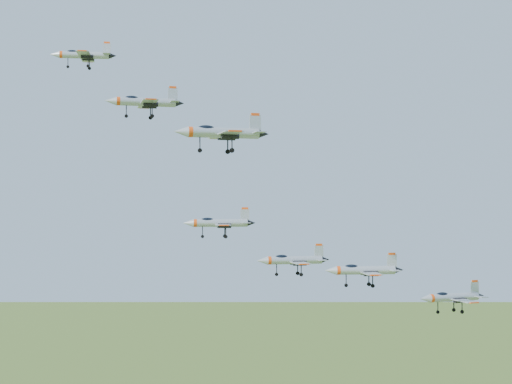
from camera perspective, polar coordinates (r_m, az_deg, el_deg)
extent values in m
cylinder|color=#A7ADB3|center=(122.34, -13.57, 10.60)|extent=(7.94, 1.18, 1.15)
cone|color=#A7ADB3|center=(122.99, -15.81, 10.55)|extent=(1.59, 1.15, 1.15)
cone|color=black|center=(121.88, -11.39, 10.64)|extent=(1.24, 0.98, 0.97)
ellipsoid|color=black|center=(122.67, -14.48, 10.78)|extent=(1.94, 0.83, 0.73)
cube|color=#A7ADB3|center=(119.87, -13.62, 10.74)|extent=(2.04, 3.89, 0.12)
cube|color=#A7ADB3|center=(124.68, -13.35, 10.28)|extent=(2.04, 3.89, 0.12)
cube|color=#A7ADB3|center=(122.21, -11.85, 11.18)|extent=(1.32, 0.11, 1.85)
cube|color=#E74910|center=(122.42, -11.85, 11.62)|extent=(0.97, 0.13, 0.31)
cylinder|color=#A7ADB3|center=(116.63, -8.78, 7.12)|extent=(9.52, 2.62, 1.36)
cone|color=#A7ADB3|center=(116.19, -11.58, 7.16)|extent=(2.05, 1.60, 1.36)
cone|color=black|center=(117.30, -6.12, 7.07)|extent=(1.61, 1.34, 1.16)
ellipsoid|color=black|center=(116.49, -9.92, 7.39)|extent=(2.41, 1.28, 0.86)
cube|color=#A7ADB3|center=(113.72, -8.53, 7.20)|extent=(3.01, 4.89, 0.15)
cube|color=#A7ADB3|center=(119.50, -8.83, 6.80)|extent=(3.01, 4.89, 0.15)
cube|color=#A7ADB3|center=(117.35, -6.68, 7.77)|extent=(1.57, 0.34, 2.20)
cube|color=#E74910|center=(117.53, -6.67, 8.32)|extent=(1.16, 0.30, 0.37)
cylinder|color=#A7ADB3|center=(96.69, -2.61, 4.75)|extent=(9.88, 2.94, 1.41)
cone|color=#A7ADB3|center=(95.50, -6.05, 4.83)|extent=(2.15, 1.70, 1.41)
cone|color=black|center=(98.14, 0.61, 4.66)|extent=(1.69, 1.43, 1.20)
ellipsoid|color=black|center=(96.22, -4.00, 5.10)|extent=(2.52, 1.38, 0.90)
cube|color=#A7ADB3|center=(93.77, -2.05, 4.76)|extent=(3.22, 5.12, 0.15)
cube|color=#A7ADB3|center=(99.65, -2.90, 4.42)|extent=(3.22, 5.12, 0.15)
cube|color=#A7ADB3|center=(97.96, -0.06, 5.53)|extent=(1.63, 0.39, 2.28)
cube|color=#E74910|center=(98.11, -0.06, 6.23)|extent=(1.20, 0.34, 0.38)
cylinder|color=#A7ADB3|center=(116.76, -2.86, -2.49)|extent=(8.82, 1.28, 1.27)
cone|color=#A7ADB3|center=(116.51, -5.46, -2.49)|extent=(1.77, 1.28, 1.27)
cone|color=black|center=(117.24, -0.37, -2.48)|extent=(1.37, 1.08, 1.08)
ellipsoid|color=black|center=(116.62, -3.92, -2.25)|extent=(2.16, 0.92, 0.81)
cube|color=#A7ADB3|center=(114.05, -2.66, -2.65)|extent=(2.26, 4.31, 0.14)
cube|color=#A7ADB3|center=(119.52, -2.86, -2.57)|extent=(2.26, 4.31, 0.14)
cube|color=#A7ADB3|center=(117.09, -0.90, -1.84)|extent=(1.47, 0.12, 2.06)
cube|color=#E74910|center=(117.08, -0.89, -1.31)|extent=(1.08, 0.14, 0.34)
cylinder|color=#A7ADB3|center=(104.86, 3.11, -5.46)|extent=(8.21, 1.85, 1.18)
cone|color=#A7ADB3|center=(103.73, 0.48, -5.51)|extent=(1.72, 1.31, 1.18)
cone|color=black|center=(106.15, 5.58, -5.41)|extent=(1.35, 1.10, 1.00)
ellipsoid|color=black|center=(104.34, 2.05, -5.24)|extent=(2.05, 1.01, 0.75)
cube|color=#A7ADB3|center=(102.49, 3.57, -5.69)|extent=(2.40, 4.14, 0.13)
cube|color=#A7ADB3|center=(107.37, 2.86, -5.48)|extent=(2.40, 4.14, 0.13)
cube|color=#A7ADB3|center=(105.78, 5.06, -4.76)|extent=(1.36, 0.22, 1.90)
cube|color=#E74910|center=(105.72, 5.06, -4.22)|extent=(1.00, 0.21, 0.32)
cylinder|color=#A7ADB3|center=(112.37, 8.76, -6.20)|extent=(9.24, 1.51, 1.33)
cone|color=#A7ADB3|center=(111.12, 5.98, -6.27)|extent=(1.87, 1.37, 1.33)
cone|color=black|center=(113.82, 11.37, -6.13)|extent=(1.46, 1.16, 1.13)
ellipsoid|color=black|center=(111.79, 7.63, -5.97)|extent=(2.27, 1.00, 0.84)
cube|color=#A7ADB3|center=(109.69, 9.24, -6.46)|extent=(2.44, 4.55, 0.14)
cube|color=#A7ADB3|center=(115.21, 8.50, -6.20)|extent=(2.44, 4.55, 0.14)
cube|color=#A7ADB3|center=(113.38, 10.82, -5.45)|extent=(1.54, 0.15, 2.15)
cube|color=#E74910|center=(113.30, 10.82, -4.88)|extent=(1.13, 0.17, 0.36)
cylinder|color=#A7ADB3|center=(126.06, 15.53, -8.11)|extent=(9.48, 3.44, 1.36)
cone|color=#A7ADB3|center=(122.90, 13.36, -8.30)|extent=(2.14, 1.75, 1.36)
cone|color=black|center=(129.26, 17.52, -7.92)|extent=(1.69, 1.46, 1.16)
ellipsoid|color=black|center=(124.69, 14.66, -7.95)|extent=(2.46, 1.47, 0.86)
cube|color=#A7ADB3|center=(123.86, 16.41, -8.35)|extent=(3.38, 5.03, 0.15)
cube|color=#A7ADB3|center=(128.59, 14.85, -8.09)|extent=(3.38, 5.03, 0.15)
cube|color=#A7ADB3|center=(128.41, 17.10, -7.34)|extent=(1.56, 0.48, 2.20)
cube|color=#E74910|center=(128.29, 17.10, -6.83)|extent=(1.15, 0.40, 0.37)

